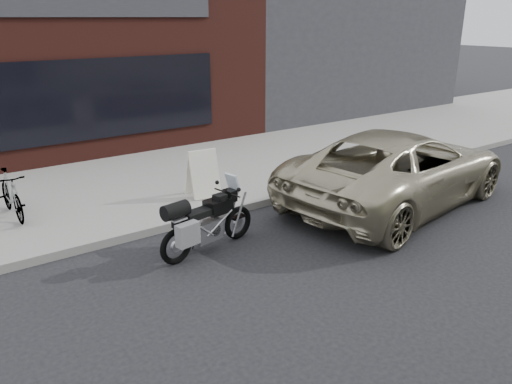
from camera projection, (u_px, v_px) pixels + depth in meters
name	position (u px, v px, depth m)	size (l,w,h in m)	color
ground	(366.00, 321.00, 6.36)	(120.00, 120.00, 0.00)	black
near_sidewalk	(144.00, 178.00, 11.73)	(44.00, 6.00, 0.15)	gray
neighbour_building	(291.00, 33.00, 21.59)	(10.00, 10.00, 6.00)	#2B2B31
motorcycle	(203.00, 223.00, 8.01)	(1.90, 0.83, 1.21)	black
minivan	(398.00, 168.00, 10.09)	(2.54, 5.51, 1.53)	tan
bicycle_rear	(11.00, 194.00, 9.12)	(0.41, 1.47, 0.88)	gray
sandwich_sign	(202.00, 173.00, 10.24)	(0.65, 0.61, 0.96)	white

